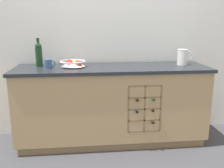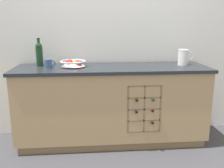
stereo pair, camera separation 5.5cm
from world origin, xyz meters
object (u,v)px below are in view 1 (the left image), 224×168
fruit_bowl (73,63)px  standing_wine_bottle (39,54)px  white_pitcher (183,57)px  ceramic_mug (49,64)px

fruit_bowl → standing_wine_bottle: standing_wine_bottle is taller
standing_wine_bottle → fruit_bowl: bearing=-13.3°
white_pitcher → standing_wine_bottle: standing_wine_bottle is taller
white_pitcher → standing_wine_bottle: size_ratio=0.57×
ceramic_mug → standing_wine_bottle: standing_wine_bottle is taller
white_pitcher → standing_wine_bottle: (-1.63, 0.06, 0.05)m
white_pitcher → ceramic_mug: (-1.51, -0.07, -0.05)m
ceramic_mug → standing_wine_bottle: bearing=131.9°
white_pitcher → fruit_bowl: bearing=-178.7°
standing_wine_bottle → ceramic_mug: bearing=-48.1°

